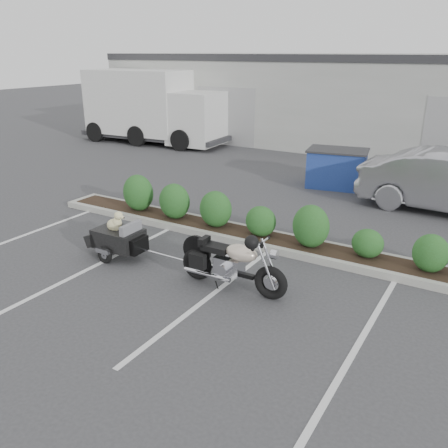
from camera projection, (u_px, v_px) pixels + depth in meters
The scene contains 7 objects.
ground at pixel (175, 269), 9.51m from camera, with size 90.00×90.00×0.00m, color #38383A.
planter_kerb at pixel (268, 240), 10.77m from camera, with size 12.00×1.00×0.15m, color #9E9E93.
building at pixel (388, 98), 22.49m from camera, with size 26.00×10.00×4.00m, color #9EA099.
motorcycle at pixel (232, 264), 8.58m from camera, with size 2.17×0.73×1.25m.
pet_trailer at pixel (118, 237), 9.97m from camera, with size 1.72×0.96×1.03m.
dumpster at pixel (337, 168), 15.09m from camera, with size 2.04×1.57×1.21m.
delivery_truck at pixel (153, 109), 22.15m from camera, with size 7.34×2.90×3.30m.
Camera 1 is at (5.29, -6.87, 4.13)m, focal length 38.00 mm.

